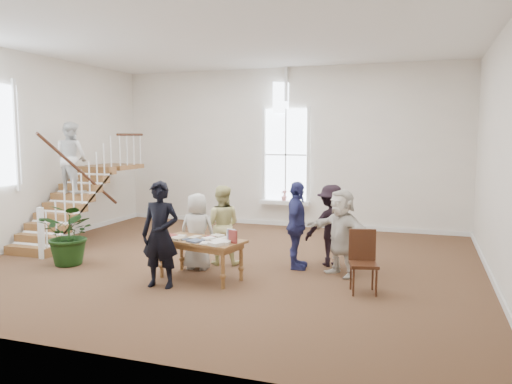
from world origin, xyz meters
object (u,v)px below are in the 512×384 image
(elderly_woman, at_px, (197,231))
(floor_plant, at_px, (71,234))
(library_table, at_px, (201,244))
(person_yellow, at_px, (221,225))
(police_officer, at_px, (160,234))
(woman_cluster_a, at_px, (297,225))
(woman_cluster_b, at_px, (331,225))
(woman_cluster_c, at_px, (341,232))
(side_chair, at_px, (363,257))

(elderly_woman, bearing_deg, floor_plant, 8.30)
(library_table, bearing_deg, person_yellow, 105.45)
(library_table, xyz_separation_m, police_officer, (-0.47, -0.64, 0.26))
(woman_cluster_a, bearing_deg, woman_cluster_b, -59.57)
(woman_cluster_c, height_order, side_chair, woman_cluster_c)
(floor_plant, bearing_deg, library_table, -1.57)
(elderly_woman, bearing_deg, woman_cluster_b, -158.88)
(police_officer, bearing_deg, woman_cluster_a, 40.61)
(police_officer, relative_size, woman_cluster_a, 1.07)
(elderly_woman, relative_size, woman_cluster_a, 0.87)
(elderly_woman, relative_size, person_yellow, 0.93)
(elderly_woman, xyz_separation_m, side_chair, (3.23, -0.40, -0.16))
(woman_cluster_a, distance_m, floor_plant, 4.54)
(woman_cluster_a, bearing_deg, person_yellow, 89.38)
(side_chair, bearing_deg, police_officer, 179.51)
(woman_cluster_a, bearing_deg, police_officer, 128.33)
(elderly_woman, bearing_deg, police_officer, 82.01)
(woman_cluster_b, bearing_deg, library_table, 8.95)
(elderly_woman, height_order, side_chair, elderly_woman)
(library_table, distance_m, elderly_woman, 0.72)
(person_yellow, distance_m, side_chair, 3.07)
(woman_cluster_b, relative_size, woman_cluster_c, 1.00)
(library_table, distance_m, floor_plant, 2.93)
(woman_cluster_a, bearing_deg, floor_plant, 98.71)
(floor_plant, relative_size, side_chair, 1.21)
(elderly_woman, bearing_deg, side_chair, 169.43)
(police_officer, xyz_separation_m, elderly_woman, (0.10, 1.25, -0.17))
(elderly_woman, relative_size, floor_plant, 1.18)
(elderly_woman, xyz_separation_m, woman_cluster_c, (2.72, 0.45, 0.07))
(woman_cluster_a, xyz_separation_m, woman_cluster_c, (0.90, -0.20, -0.04))
(elderly_woman, relative_size, woman_cluster_b, 0.92)
(woman_cluster_b, bearing_deg, person_yellow, -15.05)
(elderly_woman, height_order, person_yellow, person_yellow)
(woman_cluster_a, distance_m, side_chair, 1.78)
(library_table, bearing_deg, floor_plant, -169.79)
(person_yellow, height_order, woman_cluster_a, woman_cluster_a)
(person_yellow, bearing_deg, elderly_woman, 46.48)
(woman_cluster_a, relative_size, woman_cluster_b, 1.05)
(person_yellow, height_order, side_chair, person_yellow)
(person_yellow, relative_size, woman_cluster_c, 0.98)
(woman_cluster_a, height_order, woman_cluster_c, woman_cluster_a)
(police_officer, relative_size, elderly_woman, 1.23)
(side_chair, bearing_deg, woman_cluster_a, 128.22)
(library_table, xyz_separation_m, person_yellow, (-0.07, 1.11, 0.15))
(person_yellow, xyz_separation_m, woman_cluster_c, (2.42, -0.05, 0.01))
(police_officer, height_order, side_chair, police_officer)
(side_chair, bearing_deg, library_table, 169.36)
(person_yellow, height_order, floor_plant, person_yellow)
(police_officer, height_order, woman_cluster_b, police_officer)
(elderly_woman, distance_m, woman_cluster_c, 2.76)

